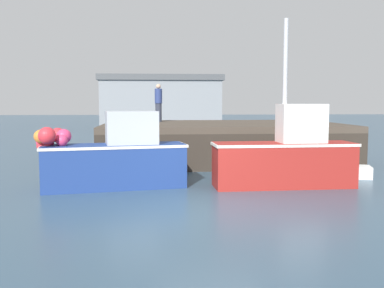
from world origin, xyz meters
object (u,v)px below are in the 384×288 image
fishing_boat_near_left (113,157)px  dockworker (158,103)px  rowboat (347,171)px  fishing_boat_near_right (286,157)px

fishing_boat_near_left → dockworker: size_ratio=2.51×
rowboat → dockworker: dockworker is taller
dockworker → fishing_boat_near_left: bearing=-100.2°
fishing_boat_near_left → fishing_boat_near_right: size_ratio=0.89×
fishing_boat_near_left → dockworker: 7.86m
fishing_boat_near_right → rowboat: (2.52, 1.43, -0.71)m
rowboat → dockworker: size_ratio=0.96×
fishing_boat_near_right → dockworker: bearing=115.6°
rowboat → dockworker: 9.20m
fishing_boat_near_left → rowboat: fishing_boat_near_left is taller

